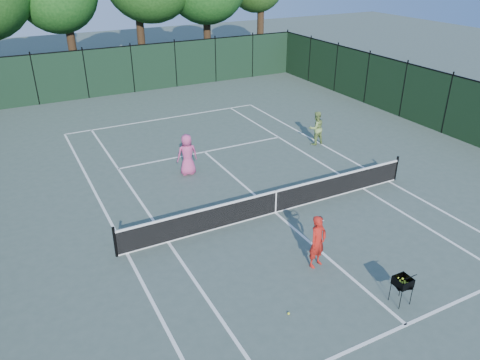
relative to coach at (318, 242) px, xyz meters
name	(u,v)px	position (x,y,z in m)	size (l,w,h in m)	color
ground	(275,213)	(0.55, 3.25, -0.84)	(90.00, 90.00, 0.00)	#45544A
sideline_doubles_left	(127,253)	(-4.93, 3.25, -0.84)	(0.10, 23.77, 0.01)	white
sideline_doubles_right	(389,181)	(6.04, 3.25, -0.84)	(0.10, 23.77, 0.01)	white
sideline_singles_left	(168,242)	(-3.56, 3.25, -0.84)	(0.10, 23.77, 0.01)	white
sideline_singles_right	(363,188)	(4.67, 3.25, -0.84)	(0.10, 23.77, 0.01)	white
baseline_far	(166,118)	(0.55, 15.13, -0.84)	(10.97, 0.10, 0.01)	white
service_line_near	(406,325)	(0.55, -3.15, -0.84)	(8.23, 0.10, 0.01)	white
service_line_far	(205,152)	(0.55, 9.65, -0.84)	(8.23, 0.10, 0.01)	white
center_service_line	(275,212)	(0.55, 3.25, -0.84)	(0.10, 12.80, 0.01)	white
tennis_net	(276,201)	(0.55, 3.25, -0.37)	(11.69, 0.09, 1.06)	black
fence_far	(133,70)	(0.55, 21.25, 0.66)	(24.00, 0.05, 3.00)	black
coach	(318,242)	(0.00, 0.00, 0.00)	(0.85, 0.77, 1.69)	red
player_pink	(187,155)	(-1.03, 7.76, 0.05)	(0.93, 0.66, 1.78)	#CA4781
player_green	(316,128)	(5.77, 8.05, -0.02)	(0.82, 0.64, 1.65)	#83A150
ball_hopper	(403,282)	(1.02, -2.42, -0.16)	(0.54, 0.54, 0.82)	black
loose_ball_midcourt	(289,313)	(-1.91, -1.43, -0.81)	(0.07, 0.07, 0.07)	#E4F131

